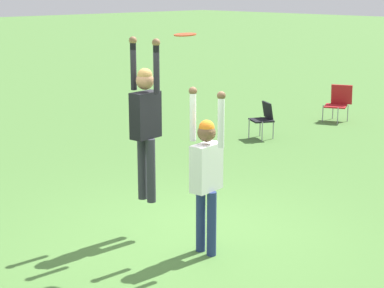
# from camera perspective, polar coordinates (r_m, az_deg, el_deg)

# --- Properties ---
(ground_plane) EXTENTS (120.00, 120.00, 0.00)m
(ground_plane) POSITION_cam_1_polar(r_m,az_deg,el_deg) (8.81, -0.60, -8.19)
(ground_plane) COLOR #4C7A38
(person_jumping) EXTENTS (0.57, 0.44, 2.19)m
(person_jumping) POSITION_cam_1_polar(r_m,az_deg,el_deg) (8.43, -4.15, 2.51)
(person_jumping) COLOR #2D2D38
(person_jumping) RESTS_ON ground_plane
(person_defending) EXTENTS (0.58, 0.45, 2.11)m
(person_defending) POSITION_cam_1_polar(r_m,az_deg,el_deg) (7.91, 1.29, -2.19)
(person_defending) COLOR navy
(person_defending) RESTS_ON ground_plane
(frisbee) EXTENTS (0.27, 0.27, 0.03)m
(frisbee) POSITION_cam_1_polar(r_m,az_deg,el_deg) (7.83, -0.62, 9.70)
(frisbee) COLOR #E04C23
(camping_chair_1) EXTENTS (0.60, 0.65, 0.80)m
(camping_chair_1) POSITION_cam_1_polar(r_m,az_deg,el_deg) (14.32, 6.41, 2.43)
(camping_chair_1) COLOR gray
(camping_chair_1) RESTS_ON ground_plane
(camping_chair_3) EXTENTS (0.69, 0.76, 0.91)m
(camping_chair_3) POSITION_cam_1_polar(r_m,az_deg,el_deg) (16.50, 12.89, 3.75)
(camping_chair_3) COLOR gray
(camping_chair_3) RESTS_ON ground_plane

